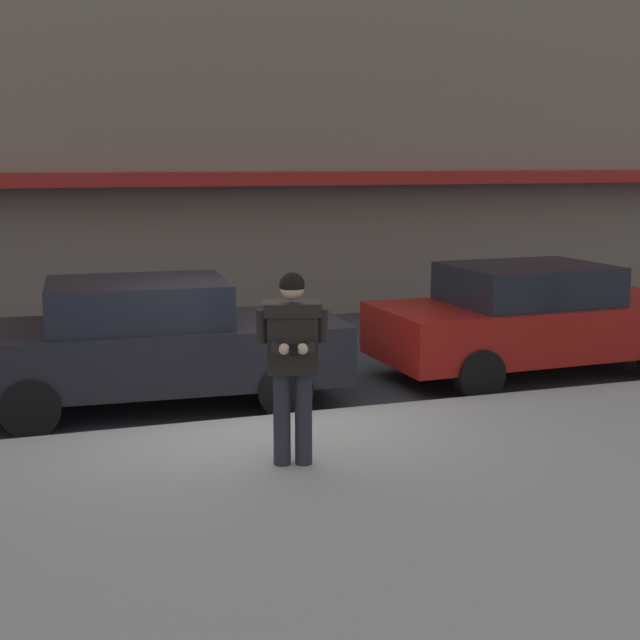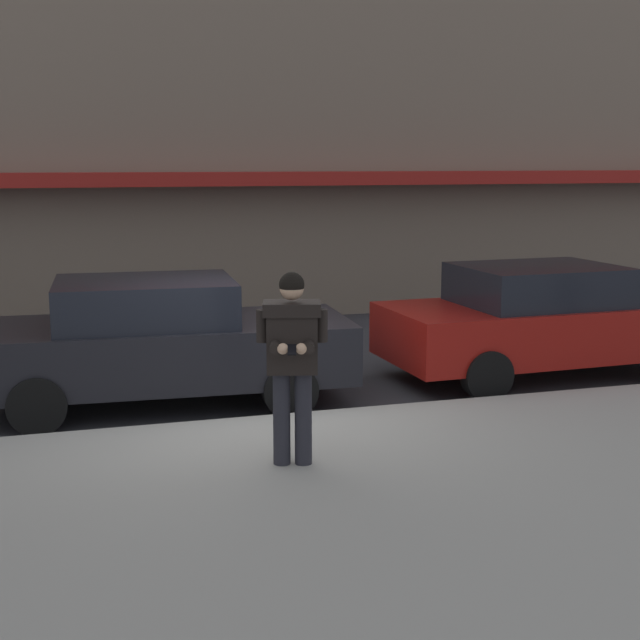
{
  "view_description": "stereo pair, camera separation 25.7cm",
  "coord_description": "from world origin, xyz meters",
  "views": [
    {
      "loc": [
        -2.3,
        -9.44,
        2.94
      ],
      "look_at": [
        0.24,
        -1.84,
        1.49
      ],
      "focal_mm": 50.0,
      "sensor_mm": 36.0,
      "label": 1
    },
    {
      "loc": [
        -2.05,
        -9.52,
        2.94
      ],
      "look_at": [
        0.24,
        -1.84,
        1.49
      ],
      "focal_mm": 50.0,
      "sensor_mm": 36.0,
      "label": 2
    }
  ],
  "objects": [
    {
      "name": "parked_sedan_mid",
      "position": [
        -0.93,
        1.04,
        0.79
      ],
      "size": [
        4.59,
        2.12,
        1.54
      ],
      "color": "black",
      "rests_on": "ground"
    },
    {
      "name": "curb_paint_line",
      "position": [
        1.0,
        0.05,
        0.0
      ],
      "size": [
        28.0,
        0.12,
        0.01
      ],
      "primitive_type": "cube",
      "color": "silver",
      "rests_on": "ground"
    },
    {
      "name": "sidewalk",
      "position": [
        1.0,
        -2.85,
        0.07
      ],
      "size": [
        32.0,
        5.3,
        0.14
      ],
      "primitive_type": "cube",
      "color": "#99968E",
      "rests_on": "ground"
    },
    {
      "name": "man_texting_on_phone",
      "position": [
        -0.03,
        -1.85,
        1.25
      ],
      "size": [
        0.63,
        0.64,
        1.81
      ],
      "color": "#23232B",
      "rests_on": "sidewalk"
    },
    {
      "name": "ground_plane",
      "position": [
        0.0,
        0.0,
        0.0
      ],
      "size": [
        80.0,
        80.0,
        0.0
      ],
      "primitive_type": "plane",
      "color": "#333338"
    },
    {
      "name": "parked_sedan_far",
      "position": [
        4.28,
        1.0,
        0.79
      ],
      "size": [
        4.56,
        2.06,
        1.54
      ],
      "color": "maroon",
      "rests_on": "ground"
    }
  ]
}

